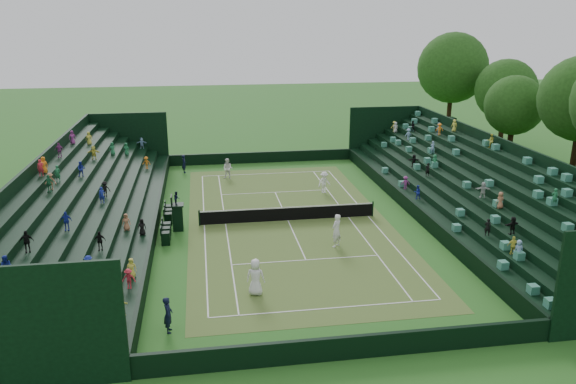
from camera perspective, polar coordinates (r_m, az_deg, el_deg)
name	(u,v)px	position (r m, az deg, el deg)	size (l,w,h in m)	color
ground	(288,221)	(37.14, 0.00, -2.95)	(160.00, 160.00, 0.00)	#2D6A21
court_surface	(288,221)	(37.14, 0.00, -2.94)	(12.97, 26.77, 0.01)	#2D6923
perimeter_wall_north	(261,157)	(52.09, -2.73, 3.55)	(17.17, 0.20, 1.00)	black
perimeter_wall_south	(351,347)	(22.92, 6.42, -15.40)	(17.17, 0.20, 1.00)	black
perimeter_wall_east	(411,207)	(39.13, 12.37, -1.52)	(0.20, 31.77, 1.00)	black
perimeter_wall_west	(156,221)	(36.70, -13.22, -2.85)	(0.20, 31.77, 1.00)	black
north_grandstand	(470,190)	(40.49, 17.99, 0.22)	(6.60, 32.00, 4.90)	black
south_grandstand	(86,208)	(36.95, -19.80, -1.58)	(6.60, 32.00, 4.90)	black
tennis_net	(288,213)	(36.96, 0.00, -2.18)	(11.67, 0.10, 1.06)	black
scoreboard_tower	(444,123)	(56.34, 15.60, 6.73)	(2.00, 1.00, 3.70)	black
tree_row	(547,92)	(52.06, 24.85, 9.19)	(9.44, 37.25, 11.47)	black
umpire_chair	(177,214)	(35.86, -11.18, -2.18)	(0.81, 0.81, 2.56)	black
courtside_chairs	(167,223)	(36.32, -12.16, -3.12)	(0.52, 5.49, 1.12)	black
player_near_west	(256,277)	(27.31, -3.32, -8.63)	(0.90, 0.59, 1.84)	white
player_near_east	(336,231)	(32.83, 4.94, -3.93)	(0.73, 0.48, 2.00)	white
player_far_west	(228,169)	(46.90, -6.13, 2.37)	(0.84, 0.65, 1.72)	white
player_far_east	(324,182)	(42.89, 3.70, 0.99)	(1.08, 0.62, 1.67)	white
line_judge_north	(184,164)	(49.31, -10.51, 2.83)	(0.57, 0.38, 1.58)	black
line_judge_south	(168,315)	(24.84, -12.08, -12.09)	(0.59, 0.39, 1.62)	black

